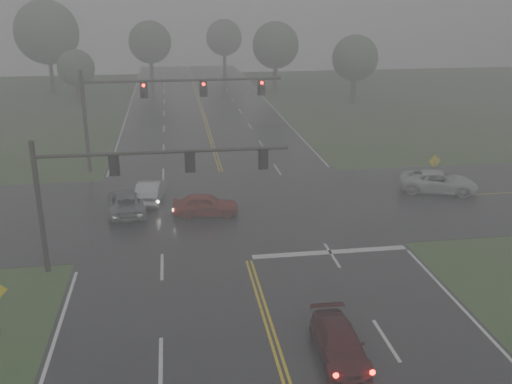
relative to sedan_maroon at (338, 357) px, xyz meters
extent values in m
cube|color=black|center=(-2.28, 14.79, 0.00)|extent=(18.00, 160.00, 0.02)
cube|color=black|center=(-2.28, 16.79, 0.00)|extent=(120.00, 14.00, 0.02)
cube|color=silver|center=(2.22, 9.19, 0.00)|extent=(8.50, 0.50, 0.01)
imported|color=#3F0B0D|center=(0.00, 0.00, 0.00)|extent=(1.80, 4.22, 1.21)
imported|color=maroon|center=(-4.09, 15.69, 0.00)|extent=(4.28, 2.01, 1.42)
imported|color=#AFB1B7|center=(-7.60, 18.81, 0.00)|extent=(2.01, 4.51, 1.44)
imported|color=#5A5D61|center=(-9.04, 16.90, 0.00)|extent=(2.72, 5.11, 1.37)
imported|color=#BBBDBF|center=(12.43, 17.78, 0.00)|extent=(5.85, 4.02, 1.49)
cylinder|color=black|center=(-12.48, 9.21, 3.38)|extent=(0.26, 0.26, 6.77)
cylinder|color=black|center=(-12.48, 9.21, 6.02)|extent=(0.17, 0.17, 0.75)
cylinder|color=black|center=(-6.35, 9.21, 5.97)|extent=(12.26, 0.17, 0.17)
cube|color=black|center=(-8.81, 9.21, 5.41)|extent=(0.32, 0.26, 0.99)
cube|color=black|center=(-8.81, 9.36, 5.41)|extent=(0.52, 0.03, 1.18)
cube|color=black|center=(-5.13, 9.21, 5.41)|extent=(0.32, 0.26, 0.99)
cube|color=black|center=(-5.13, 9.36, 5.41)|extent=(0.52, 0.03, 1.18)
cube|color=black|center=(-1.45, 9.21, 5.41)|extent=(0.32, 0.26, 0.99)
cube|color=black|center=(-1.45, 9.36, 5.41)|extent=(0.52, 0.03, 1.18)
cylinder|color=black|center=(-12.48, 26.48, 3.96)|extent=(0.31, 0.31, 7.92)
cylinder|color=black|center=(-12.48, 26.48, 7.04)|extent=(0.20, 0.20, 0.88)
cylinder|color=black|center=(-4.88, 26.48, 6.98)|extent=(15.20, 0.20, 0.20)
cube|color=black|center=(-7.92, 26.48, 6.32)|extent=(0.37, 0.31, 1.15)
cube|color=black|center=(-7.92, 26.65, 6.32)|extent=(0.60, 0.03, 1.37)
cylinder|color=#FF0C05|center=(-7.92, 26.30, 6.69)|extent=(0.24, 0.07, 0.24)
cube|color=black|center=(-3.36, 26.48, 6.32)|extent=(0.37, 0.31, 1.15)
cube|color=black|center=(-3.36, 26.65, 6.32)|extent=(0.60, 0.03, 1.37)
cylinder|color=#FF0C05|center=(-3.36, 26.30, 6.69)|extent=(0.24, 0.07, 0.24)
cube|color=black|center=(1.20, 26.48, 6.32)|extent=(0.37, 0.31, 1.15)
cube|color=black|center=(1.20, 26.65, 6.32)|extent=(0.60, 0.03, 1.37)
cylinder|color=#FF0C05|center=(1.20, 26.30, 6.69)|extent=(0.24, 0.07, 0.24)
cylinder|color=black|center=(12.67, 19.11, 0.93)|extent=(0.06, 0.06, 1.87)
cube|color=yellow|center=(12.67, 19.13, 1.87)|extent=(0.98, 0.12, 0.98)
cylinder|color=#342921|center=(-17.48, 56.98, 1.30)|extent=(0.51, 0.51, 2.60)
sphere|color=#374931|center=(-17.48, 56.98, 4.48)|extent=(4.63, 4.63, 4.63)
cylinder|color=#342921|center=(9.14, 63.74, 1.86)|extent=(0.62, 0.62, 3.71)
sphere|color=#374931|center=(9.14, 63.74, 6.39)|extent=(6.60, 6.60, 6.60)
cylinder|color=#342921|center=(-8.66, 73.45, 1.82)|extent=(0.56, 0.56, 3.64)
sphere|color=#374931|center=(-8.66, 73.45, 6.28)|extent=(6.48, 6.48, 6.48)
cylinder|color=#342921|center=(17.30, 52.63, 1.63)|extent=(0.62, 0.62, 3.26)
sphere|color=#374931|center=(17.30, 52.63, 5.62)|extent=(5.80, 5.80, 5.80)
cylinder|color=#342921|center=(-22.14, 65.49, 2.42)|extent=(0.55, 0.55, 4.83)
sphere|color=#374931|center=(-22.14, 65.49, 8.32)|extent=(8.59, 8.59, 8.59)
cylinder|color=#342921|center=(3.80, 84.37, 1.76)|extent=(0.61, 0.61, 3.53)
sphere|color=#374931|center=(3.80, 84.37, 6.07)|extent=(6.27, 6.27, 6.27)
camera|label=1|loc=(-5.92, -17.97, 13.25)|focal=40.00mm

